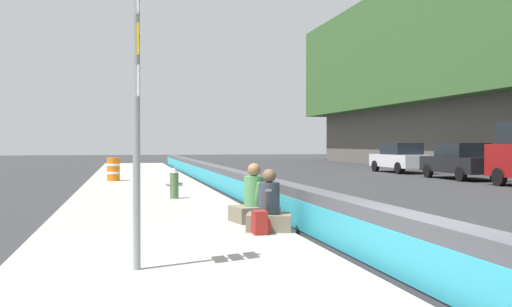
{
  "coord_description": "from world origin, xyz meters",
  "views": [
    {
      "loc": [
        -6.01,
        3.3,
        1.69
      ],
      "look_at": [
        10.57,
        -0.48,
        1.39
      ],
      "focal_mm": 40.26,
      "sensor_mm": 36.0,
      "label": 1
    }
  ],
  "objects": [
    {
      "name": "backpack",
      "position": [
        3.47,
        1.07,
        0.33
      ],
      "size": [
        0.32,
        0.28,
        0.4
      ],
      "color": "maroon",
      "rests_on": "sidewalk_strip"
    },
    {
      "name": "jersey_barrier",
      "position": [
        0.0,
        0.0,
        0.42
      ],
      "size": [
        76.0,
        0.45,
        0.85
      ],
      "color": "#47474C",
      "rests_on": "ground_plane"
    },
    {
      "name": "parked_car_midline",
      "position": [
        24.34,
        -12.17,
        0.86
      ],
      "size": [
        4.53,
        2.02,
        1.71
      ],
      "color": "silver",
      "rests_on": "ground_plane"
    },
    {
      "name": "seated_person_foreground",
      "position": [
        3.87,
        0.81,
        0.48
      ],
      "size": [
        0.87,
        0.94,
        1.1
      ],
      "color": "#706651",
      "rests_on": "sidewalk_strip"
    },
    {
      "name": "sidewalk_strip",
      "position": [
        0.0,
        2.65,
        0.07
      ],
      "size": [
        80.0,
        4.4,
        0.14
      ],
      "primitive_type": "cube",
      "color": "gray",
      "rests_on": "ground_plane"
    },
    {
      "name": "parked_car_fourth",
      "position": [
        18.08,
        -12.06,
        0.86
      ],
      "size": [
        4.52,
        2.0,
        1.71
      ],
      "color": "black",
      "rests_on": "ground_plane"
    },
    {
      "name": "ground_plane",
      "position": [
        0.0,
        0.0,
        0.0
      ],
      "size": [
        160.0,
        160.0,
        0.0
      ],
      "primitive_type": "plane",
      "color": "#2B2B2D",
      "rests_on": "ground"
    },
    {
      "name": "route_sign_post",
      "position": [
        1.14,
        3.16,
        2.23
      ],
      "size": [
        0.44,
        0.09,
        3.6
      ],
      "color": "gray",
      "rests_on": "sidewalk_strip"
    },
    {
      "name": "fire_hydrant",
      "position": [
        10.16,
        1.97,
        0.59
      ],
      "size": [
        0.26,
        0.46,
        0.88
      ],
      "color": "#47663D",
      "rests_on": "sidewalk_strip"
    },
    {
      "name": "construction_barrel",
      "position": [
        18.42,
        3.8,
        0.62
      ],
      "size": [
        0.54,
        0.54,
        0.95
      ],
      "color": "orange",
      "rests_on": "sidewalk_strip"
    },
    {
      "name": "seated_person_middle",
      "position": [
        5.02,
        0.83,
        0.5
      ],
      "size": [
        0.86,
        0.95,
        1.16
      ],
      "color": "#706651",
      "rests_on": "sidewalk_strip"
    }
  ]
}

